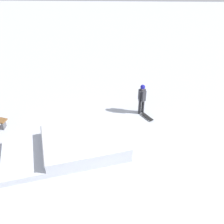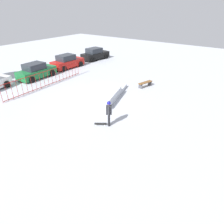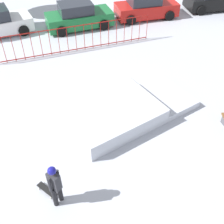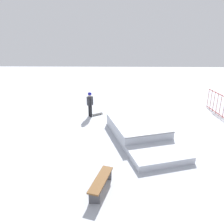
{
  "view_description": "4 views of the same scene",
  "coord_description": "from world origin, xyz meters",
  "views": [
    {
      "loc": [
        -0.92,
        8.47,
        8.27
      ],
      "look_at": [
        -0.66,
        -2.1,
        0.9
      ],
      "focal_mm": 42.45,
      "sensor_mm": 36.0,
      "label": 1
    },
    {
      "loc": [
        -11.32,
        -10.24,
        7.08
      ],
      "look_at": [
        -2.13,
        -3.56,
        1.0
      ],
      "focal_mm": 32.68,
      "sensor_mm": 36.0,
      "label": 2
    },
    {
      "loc": [
        -1.95,
        -8.32,
        7.97
      ],
      "look_at": [
        0.43,
        -0.45,
        0.6
      ],
      "focal_mm": 44.91,
      "sensor_mm": 36.0,
      "label": 3
    },
    {
      "loc": [
        11.56,
        -1.46,
        5.08
      ],
      "look_at": [
        -0.55,
        -1.82,
        0.9
      ],
      "focal_mm": 33.98,
      "sensor_mm": 36.0,
      "label": 4
    }
  ],
  "objects": [
    {
      "name": "skateboard",
      "position": [
        -2.49,
        -2.89,
        0.08
      ],
      "size": [
        0.63,
        0.77,
        0.09
      ],
      "rotation": [
        0.0,
        0.0,
        2.19
      ],
      "color": "black",
      "rests_on": "ground"
    },
    {
      "name": "ground_plane",
      "position": [
        0.0,
        0.0,
        0.0
      ],
      "size": [
        60.0,
        60.0,
        0.0
      ],
      "primitive_type": "plane",
      "color": "#B2B7C1"
    },
    {
      "name": "skater",
      "position": [
        -2.19,
        -3.37,
        1.01
      ],
      "size": [
        0.4,
        0.44,
        1.73
      ],
      "rotation": [
        0.0,
        0.0,
        2.21
      ],
      "color": "black",
      "rests_on": "ground"
    },
    {
      "name": "park_bench",
      "position": [
        5.37,
        -2.03,
        0.36
      ],
      "size": [
        1.65,
        0.8,
        0.48
      ],
      "rotation": [
        0.0,
        0.0,
        2.88
      ],
      "color": "brown",
      "rests_on": "ground"
    },
    {
      "name": "skate_ramp",
      "position": [
        0.97,
        -0.26,
        0.32
      ],
      "size": [
        5.92,
        4.04,
        0.74
      ],
      "rotation": [
        0.0,
        0.0,
        0.29
      ],
      "color": "silver",
      "rests_on": "ground"
    }
  ]
}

